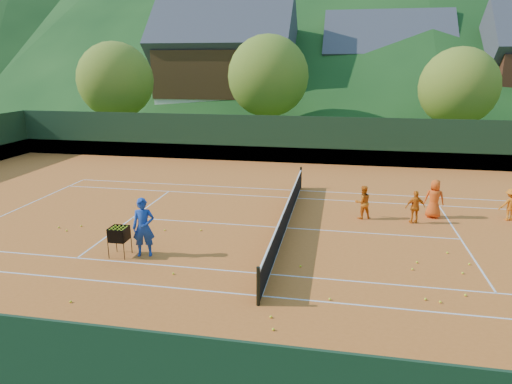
% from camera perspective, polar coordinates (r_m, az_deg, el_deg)
% --- Properties ---
extents(ground, '(400.00, 400.00, 0.00)m').
position_cam_1_polar(ground, '(17.82, 3.77, -4.56)').
color(ground, '#2E4B17').
rests_on(ground, ground).
extents(clay_court, '(40.00, 24.00, 0.02)m').
position_cam_1_polar(clay_court, '(17.81, 3.77, -4.53)').
color(clay_court, '#C75F20').
rests_on(clay_court, ground).
extents(coach, '(0.82, 0.65, 1.97)m').
position_cam_1_polar(coach, '(15.43, -13.87, -4.31)').
color(coach, '#183D9E').
rests_on(coach, clay_court).
extents(student_a, '(0.82, 0.74, 1.39)m').
position_cam_1_polar(student_a, '(19.15, 13.20, -1.24)').
color(student_a, orange).
rests_on(student_a, clay_court).
extents(student_b, '(0.83, 0.49, 1.33)m').
position_cam_1_polar(student_b, '(19.17, 19.29, -1.79)').
color(student_b, orange).
rests_on(student_b, clay_court).
extents(student_c, '(0.85, 0.61, 1.61)m').
position_cam_1_polar(student_c, '(20.10, 21.39, -0.80)').
color(student_c, '#F45515').
rests_on(student_c, clay_court).
extents(student_d, '(0.92, 0.63, 1.32)m').
position_cam_1_polar(student_d, '(21.11, 29.20, -1.38)').
color(student_d, orange).
rests_on(student_d, clay_court).
extents(tennis_ball_0, '(0.07, 0.07, 0.07)m').
position_cam_1_polar(tennis_ball_0, '(16.12, 25.11, -8.16)').
color(tennis_ball_0, '#E6F729').
rests_on(tennis_ball_0, clay_court).
extents(tennis_ball_1, '(0.07, 0.07, 0.07)m').
position_cam_1_polar(tennis_ball_1, '(15.63, 19.48, -8.28)').
color(tennis_ball_1, '#E6F729').
rests_on(tennis_ball_1, clay_court).
extents(tennis_ball_2, '(0.07, 0.07, 0.07)m').
position_cam_1_polar(tennis_ball_2, '(13.44, 22.04, -12.62)').
color(tennis_ball_2, '#E6F729').
rests_on(tennis_ball_2, clay_court).
extents(tennis_ball_3, '(0.07, 0.07, 0.07)m').
position_cam_1_polar(tennis_ball_3, '(14.06, 24.71, -11.63)').
color(tennis_ball_3, '#E6F729').
rests_on(tennis_ball_3, clay_court).
extents(tennis_ball_6, '(0.07, 0.07, 0.07)m').
position_cam_1_polar(tennis_ball_6, '(15.39, 24.41, -9.20)').
color(tennis_ball_6, '#E6F729').
rests_on(tennis_ball_6, clay_court).
extents(tennis_ball_7, '(0.07, 0.07, 0.07)m').
position_cam_1_polar(tennis_ball_7, '(11.40, 2.17, -16.78)').
color(tennis_ball_7, '#E6F729').
rests_on(tennis_ball_7, clay_court).
extents(tennis_ball_8, '(0.07, 0.07, 0.07)m').
position_cam_1_polar(tennis_ball_8, '(14.24, -10.31, -10.00)').
color(tennis_ball_8, '#E6F729').
rests_on(tennis_ball_8, clay_court).
extents(tennis_ball_9, '(0.07, 0.07, 0.07)m').
position_cam_1_polar(tennis_ball_9, '(11.87, 1.87, -15.33)').
color(tennis_ball_9, '#E6F729').
rests_on(tennis_ball_9, clay_court).
extents(tennis_ball_10, '(0.07, 0.07, 0.07)m').
position_cam_1_polar(tennis_ball_10, '(11.00, -21.17, -19.30)').
color(tennis_ball_10, '#E6F729').
rests_on(tennis_ball_10, clay_court).
extents(tennis_ball_11, '(0.07, 0.07, 0.07)m').
position_cam_1_polar(tennis_ball_11, '(16.74, 22.79, -7.00)').
color(tennis_ball_11, '#E6F729').
rests_on(tennis_ball_11, clay_court).
extents(tennis_ball_13, '(0.07, 0.07, 0.07)m').
position_cam_1_polar(tennis_ball_13, '(13.46, -22.17, -12.58)').
color(tennis_ball_13, '#E6F729').
rests_on(tennis_ball_13, clay_court).
extents(tennis_ball_14, '(0.07, 0.07, 0.07)m').
position_cam_1_polar(tennis_ball_14, '(18.84, -22.60, -4.47)').
color(tennis_ball_14, '#E6F729').
rests_on(tennis_ball_14, clay_court).
extents(tennis_ball_15, '(0.07, 0.07, 0.07)m').
position_cam_1_polar(tennis_ball_15, '(13.44, 20.42, -12.43)').
color(tennis_ball_15, '#E6F729').
rests_on(tennis_ball_15, clay_court).
extents(tennis_ball_19, '(0.07, 0.07, 0.07)m').
position_cam_1_polar(tennis_ball_19, '(19.15, -21.01, -3.98)').
color(tennis_ball_19, '#E6F729').
rests_on(tennis_ball_19, clay_court).
extents(tennis_ball_20, '(0.07, 0.07, 0.07)m').
position_cam_1_polar(tennis_ball_20, '(14.56, 5.58, -9.20)').
color(tennis_ball_20, '#E6F729').
rests_on(tennis_ball_20, clay_court).
extents(tennis_ball_21, '(0.07, 0.07, 0.07)m').
position_cam_1_polar(tennis_ball_21, '(10.46, -10.93, -20.45)').
color(tennis_ball_21, '#E6F729').
rests_on(tennis_ball_21, clay_court).
extents(tennis_ball_22, '(0.07, 0.07, 0.07)m').
position_cam_1_polar(tennis_ball_22, '(15.09, 18.97, -9.10)').
color(tennis_ball_22, '#E6F729').
rests_on(tennis_ball_22, clay_court).
extents(tennis_ball_23, '(0.07, 0.07, 0.07)m').
position_cam_1_polar(tennis_ball_23, '(17.58, -6.92, -4.74)').
color(tennis_ball_23, '#E6F729').
rests_on(tennis_ball_23, clay_court).
extents(tennis_ball_24, '(0.07, 0.07, 0.07)m').
position_cam_1_polar(tennis_ball_24, '(17.79, -11.34, -4.69)').
color(tennis_ball_24, '#E6F729').
rests_on(tennis_ball_24, clay_court).
extents(tennis_ball_25, '(0.07, 0.07, 0.07)m').
position_cam_1_polar(tennis_ball_25, '(19.31, -23.43, -4.07)').
color(tennis_ball_25, '#E6F729').
rests_on(tennis_ball_25, clay_court).
extents(tennis_ball_26, '(0.07, 0.07, 0.07)m').
position_cam_1_polar(tennis_ball_26, '(12.79, 9.21, -13.07)').
color(tennis_ball_26, '#E6F729').
rests_on(tennis_ball_26, clay_court).
extents(court_lines, '(23.83, 11.03, 0.00)m').
position_cam_1_polar(court_lines, '(17.81, 3.78, -4.49)').
color(court_lines, silver).
rests_on(court_lines, clay_court).
extents(tennis_net, '(0.10, 12.07, 1.10)m').
position_cam_1_polar(tennis_net, '(17.64, 3.80, -2.97)').
color(tennis_net, black).
rests_on(tennis_net, clay_court).
extents(perimeter_fence, '(40.40, 24.24, 3.00)m').
position_cam_1_polar(perimeter_fence, '(17.42, 3.85, -0.64)').
color(perimeter_fence, black).
rests_on(perimeter_fence, clay_court).
extents(ball_hopper, '(0.57, 0.57, 1.00)m').
position_cam_1_polar(ball_hopper, '(15.69, -16.75, -5.12)').
color(ball_hopper, black).
rests_on(ball_hopper, clay_court).
extents(chalet_left, '(13.80, 9.93, 12.92)m').
position_cam_1_polar(chalet_left, '(48.10, -3.81, 15.13)').
color(chalet_left, beige).
rests_on(chalet_left, ground).
extents(chalet_mid, '(12.65, 8.82, 11.45)m').
position_cam_1_polar(chalet_mid, '(50.77, 15.75, 13.89)').
color(chalet_mid, beige).
rests_on(chalet_mid, ground).
extents(tree_a, '(6.00, 6.00, 7.88)m').
position_cam_1_polar(tree_a, '(38.99, -17.17, 13.19)').
color(tree_a, '#3F2719').
rests_on(tree_a, ground).
extents(tree_b, '(6.40, 6.40, 8.40)m').
position_cam_1_polar(tree_b, '(37.08, 1.52, 14.27)').
color(tree_b, '#42281A').
rests_on(tree_b, ground).
extents(tree_c, '(5.60, 5.60, 7.35)m').
position_cam_1_polar(tree_c, '(36.53, 23.98, 11.91)').
color(tree_c, '#3E2718').
rests_on(tree_c, ground).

